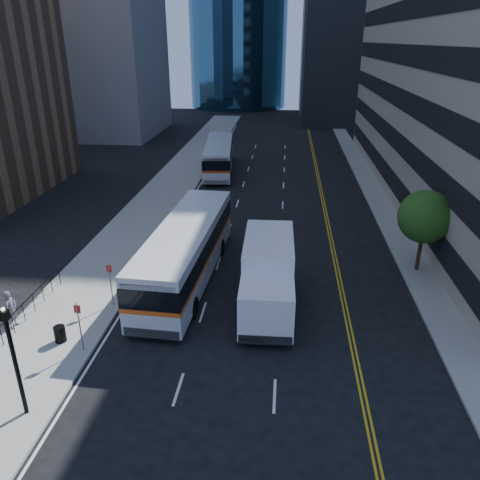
# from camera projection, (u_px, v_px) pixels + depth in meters

# --- Properties ---
(ground) EXTENTS (160.00, 160.00, 0.00)m
(ground) POSITION_uv_depth(u_px,v_px,m) (267.00, 338.00, 22.77)
(ground) COLOR black
(ground) RESTS_ON ground
(sidewalk_west) EXTENTS (5.00, 90.00, 0.15)m
(sidewalk_west) POSITION_uv_depth(u_px,v_px,m) (173.00, 184.00, 46.53)
(sidewalk_west) COLOR gray
(sidewalk_west) RESTS_ON ground
(sidewalk_east) EXTENTS (2.00, 90.00, 0.15)m
(sidewalk_east) POSITION_uv_depth(u_px,v_px,m) (372.00, 190.00, 44.79)
(sidewalk_east) COLOR gray
(sidewalk_east) RESTS_ON ground
(midrise_west) EXTENTS (18.00, 18.00, 35.00)m
(midrise_west) POSITION_uv_depth(u_px,v_px,m) (88.00, 7.00, 65.88)
(midrise_west) COLOR gray
(midrise_west) RESTS_ON ground
(street_tree) EXTENTS (3.20, 3.20, 5.10)m
(street_tree) POSITION_uv_depth(u_px,v_px,m) (425.00, 217.00, 27.84)
(street_tree) COLOR #332114
(street_tree) RESTS_ON sidewalk_east
(lamp_post) EXTENTS (0.28, 0.28, 4.56)m
(lamp_post) POSITION_uv_depth(u_px,v_px,m) (14.00, 358.00, 17.02)
(lamp_post) COLOR black
(lamp_post) RESTS_ON sidewalk_west
(bus_front) EXTENTS (3.68, 13.71, 3.50)m
(bus_front) POSITION_uv_depth(u_px,v_px,m) (187.00, 250.00, 27.63)
(bus_front) COLOR silver
(bus_front) RESTS_ON ground
(bus_rear) EXTENTS (3.84, 12.61, 3.20)m
(bus_rear) POSITION_uv_depth(u_px,v_px,m) (219.00, 156.00, 50.61)
(bus_rear) COLOR silver
(bus_rear) RESTS_ON ground
(box_truck) EXTENTS (2.80, 7.66, 3.64)m
(box_truck) POSITION_uv_depth(u_px,v_px,m) (268.00, 275.00, 24.65)
(box_truck) COLOR white
(box_truck) RESTS_ON ground
(trash_can) EXTENTS (0.59, 0.59, 0.80)m
(trash_can) POSITION_uv_depth(u_px,v_px,m) (60.00, 334.00, 22.12)
(trash_can) COLOR black
(trash_can) RESTS_ON sidewalk_west
(pedestrian) EXTENTS (0.48, 0.74, 2.02)m
(pedestrian) POSITION_uv_depth(u_px,v_px,m) (11.00, 309.00, 23.00)
(pedestrian) COLOR #56555C
(pedestrian) RESTS_ON sidewalk_west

